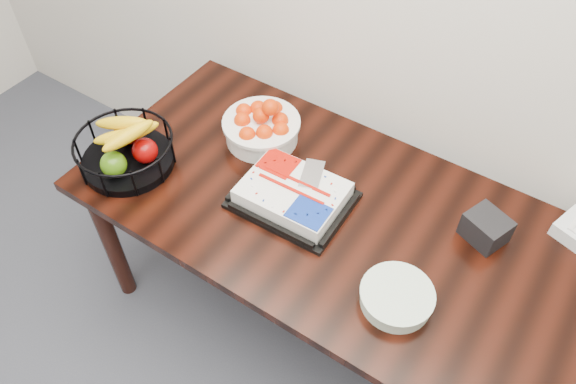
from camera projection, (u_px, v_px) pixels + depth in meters
The scene contains 6 objects.
table at pixel (329, 225), 2.01m from camera, with size 1.80×0.90×0.75m.
cake_tray at pixel (293, 195), 1.94m from camera, with size 0.40×0.32×0.08m.
tangerine_bowl at pixel (261, 123), 2.12m from camera, with size 0.30×0.30×0.19m.
fruit_basket at pixel (125, 149), 2.03m from camera, with size 0.36×0.36×0.19m.
plate_stack at pixel (396, 297), 1.69m from camera, with size 0.23×0.23×0.06m.
napkin_box at pixel (486, 228), 1.84m from camera, with size 0.13×0.11×0.09m, color black.
Camera 1 is at (0.56, 0.89, 2.26)m, focal length 35.00 mm.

